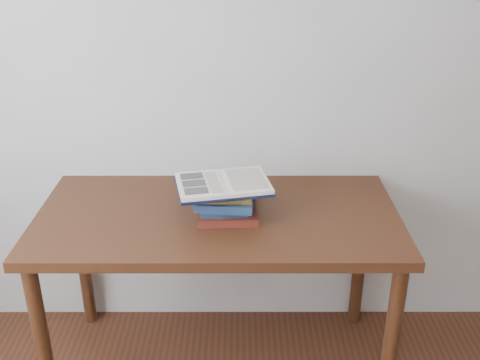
{
  "coord_description": "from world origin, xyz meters",
  "views": [
    {
      "loc": [
        0.1,
        -0.64,
        1.88
      ],
      "look_at": [
        0.1,
        1.34,
        0.96
      ],
      "focal_mm": 42.0,
      "sensor_mm": 36.0,
      "label": 1
    }
  ],
  "objects": [
    {
      "name": "book_stack",
      "position": [
        0.05,
        1.34,
        0.86
      ],
      "size": [
        0.25,
        0.21,
        0.13
      ],
      "color": "#5B2416",
      "rests_on": "desk"
    },
    {
      "name": "room_shell",
      "position": [
        -0.08,
        0.01,
        1.63
      ],
      "size": [
        3.54,
        3.54,
        2.62
      ],
      "color": "silver",
      "rests_on": "ground"
    },
    {
      "name": "desk",
      "position": [
        0.01,
        1.38,
        0.7
      ],
      "size": [
        1.48,
        0.74,
        0.79
      ],
      "color": "#402110",
      "rests_on": "ground"
    },
    {
      "name": "open_book",
      "position": [
        0.04,
        1.35,
        0.93
      ],
      "size": [
        0.41,
        0.32,
        0.03
      ],
      "rotation": [
        0.0,
        0.0,
        0.2
      ],
      "color": "black",
      "rests_on": "book_stack"
    }
  ]
}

